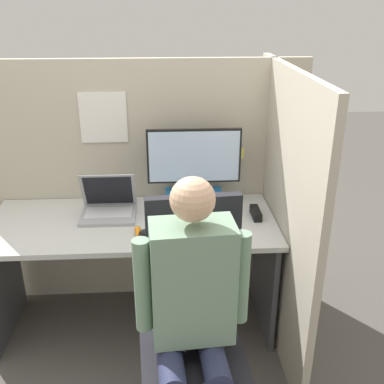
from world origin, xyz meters
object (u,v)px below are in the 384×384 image
stapler (256,213)px  office_chair (193,319)px  paper_box (194,200)px  carrot_toy (137,233)px  laptop (109,207)px  person (192,308)px  monitor (194,159)px

stapler → office_chair: bearing=-121.1°
office_chair → paper_box: bearing=86.1°
stapler → office_chair: 0.82m
carrot_toy → office_chair: 0.59m
laptop → stapler: size_ratio=2.03×
person → laptop: bearing=115.6°
office_chair → laptop: bearing=121.0°
paper_box → person: (-0.07, -1.01, -0.03)m
laptop → office_chair: size_ratio=0.28×
laptop → carrot_toy: (0.18, -0.27, -0.03)m
office_chair → person: size_ratio=0.86×
paper_box → monitor: bearing=90.0°
paper_box → laptop: laptop is taller
paper_box → office_chair: (-0.06, -0.85, -0.22)m
monitor → stapler: bearing=-25.6°
paper_box → carrot_toy: paper_box is taller
stapler → person: person is taller
office_chair → monitor: bearing=86.1°
paper_box → carrot_toy: (-0.33, -0.36, -0.03)m
paper_box → monitor: size_ratio=0.63×
person → carrot_toy: bearing=111.6°
person → office_chair: bearing=85.5°
monitor → office_chair: size_ratio=0.50×
paper_box → office_chair: office_chair is taller
office_chair → carrot_toy: bearing=119.2°
laptop → person: 1.02m
laptop → person: size_ratio=0.24×
person → paper_box: bearing=86.0°
paper_box → carrot_toy: size_ratio=2.98×
paper_box → stapler: bearing=-25.2°
paper_box → person: bearing=-94.0°
laptop → monitor: bearing=10.8°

